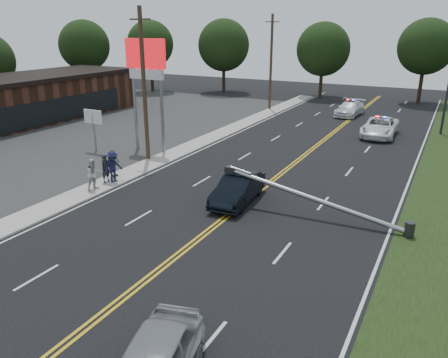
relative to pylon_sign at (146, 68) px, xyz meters
The scene contains 21 objects.
ground 18.50m from the pylon_sign, 53.13° to the right, with size 120.00×120.00×0.00m, color black.
parking_lot 11.92m from the pylon_sign, 157.17° to the right, with size 25.00×60.00×0.01m, color #2D2D2D.
sidewalk 7.46m from the pylon_sign, 62.30° to the right, with size 1.80×70.00×0.12m, color #ADA79C.
centerline_yellow 12.73m from the pylon_sign, 20.85° to the right, with size 0.36×80.00×0.00m, color gold.
pylon_sign is the anchor object (origin of this frame).
small_sign 5.45m from the pylon_sign, 150.26° to the right, with size 1.60×0.14×3.10m.
fallen_streetlight 16.66m from the pylon_sign, 22.22° to the right, with size 9.36×0.44×1.91m.
utility_pole_mid 2.55m from the pylon_sign, 56.98° to the right, with size 1.60×0.28×10.00m.
utility_pole_far 20.06m from the pylon_sign, 86.28° to the left, with size 1.60×0.28×10.00m.
tree_3 30.24m from the pylon_sign, 142.56° to the left, with size 6.42×6.42×9.61m.
tree_4 31.64m from the pylon_sign, 126.44° to the left, with size 6.34×6.34×9.62m.
tree_5 31.12m from the pylon_sign, 107.90° to the left, with size 6.96×6.96×9.79m.
tree_6 31.67m from the pylon_sign, 83.29° to the left, with size 6.69×6.69×9.36m.
tree_7 35.84m from the pylon_sign, 64.32° to the left, with size 6.40×6.40×9.74m.
crashed_sedan 12.85m from the pylon_sign, 30.19° to the right, with size 1.58×4.54×1.50m, color black.
emergency_a 19.84m from the pylon_sign, 41.96° to the left, with size 2.59×5.62×1.56m, color white.
emergency_b 23.48m from the pylon_sign, 64.17° to the left, with size 2.07×5.08×1.47m, color silver.
bystander_a 8.88m from the pylon_sign, 73.52° to the right, with size 0.61×0.40×1.66m, color #222229.
bystander_b 9.95m from the pylon_sign, 74.03° to the right, with size 0.87×0.68×1.80m, color #B0AFB4.
bystander_c 8.71m from the pylon_sign, 70.38° to the right, with size 1.19×0.68×1.84m, color #18193D.
bystander_d 8.05m from the pylon_sign, 73.84° to the right, with size 0.98×0.41×1.68m, color #5D524A.
Camera 1 is at (9.02, -11.15, 8.81)m, focal length 35.00 mm.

